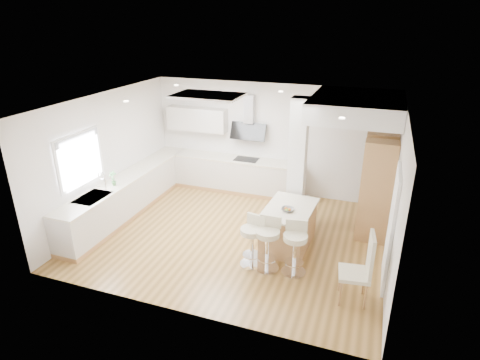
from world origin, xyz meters
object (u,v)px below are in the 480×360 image
at_px(bar_stool_c, 295,245).
at_px(dining_chair, 362,266).
at_px(peninsula, 288,226).
at_px(bar_stool_a, 252,239).
at_px(bar_stool_b, 268,241).

distance_m(bar_stool_c, dining_chair, 1.23).
bearing_deg(dining_chair, peninsula, 130.94).
height_order(bar_stool_a, bar_stool_c, bar_stool_c).
relative_size(bar_stool_a, dining_chair, 0.79).
bearing_deg(bar_stool_b, bar_stool_c, 5.09).
height_order(peninsula, bar_stool_b, bar_stool_b).
bearing_deg(bar_stool_a, dining_chair, 0.90).
bearing_deg(peninsula, bar_stool_a, -114.03).
distance_m(bar_stool_a, dining_chair, 1.98).
relative_size(peninsula, bar_stool_a, 1.44).
height_order(bar_stool_a, bar_stool_b, bar_stool_b).
bearing_deg(bar_stool_a, peninsula, 75.33).
xyz_separation_m(bar_stool_a, dining_chair, (1.94, -0.40, 0.11)).
distance_m(peninsula, bar_stool_b, 0.95).
relative_size(bar_stool_a, bar_stool_c, 0.98).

